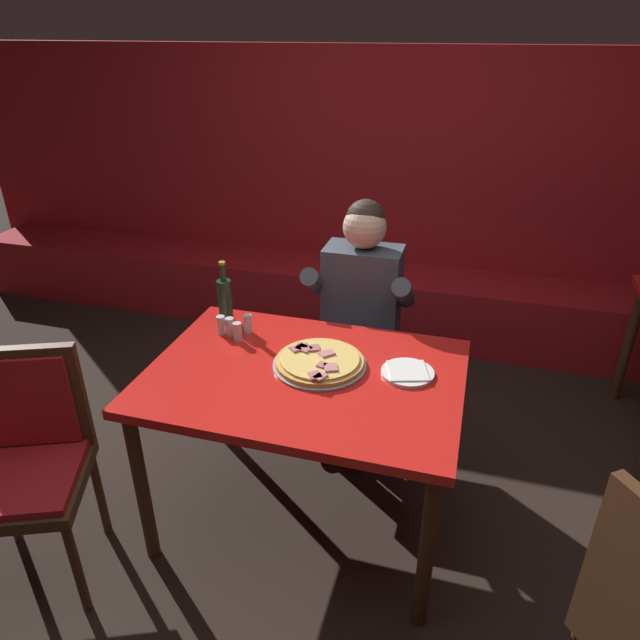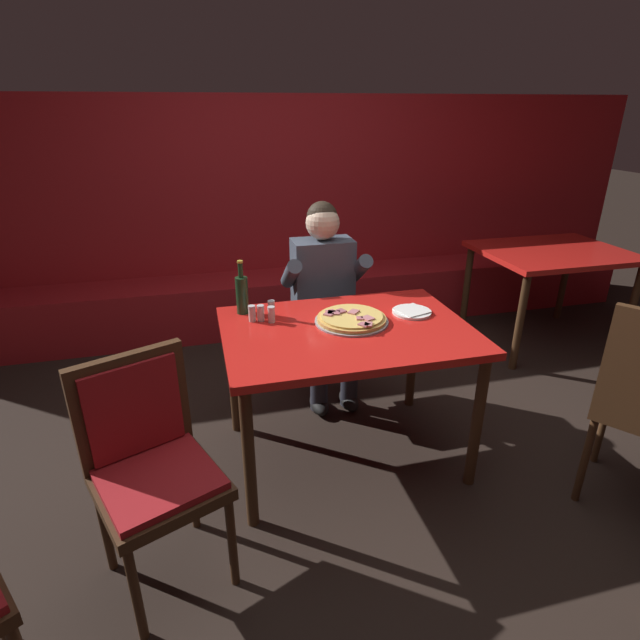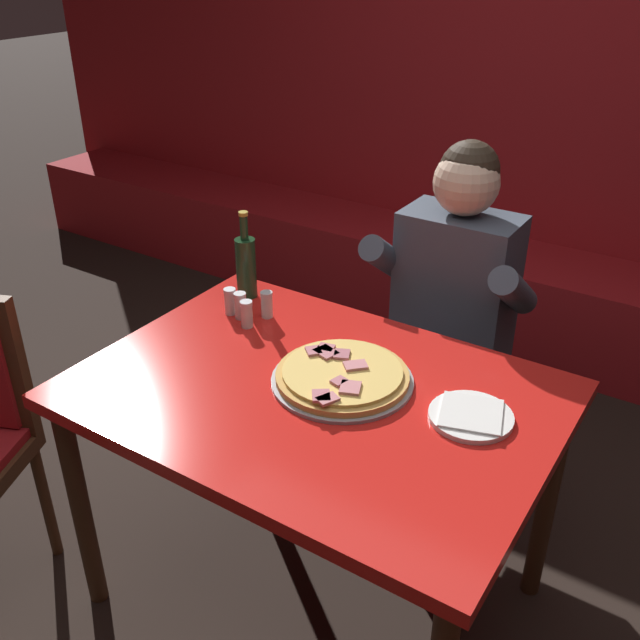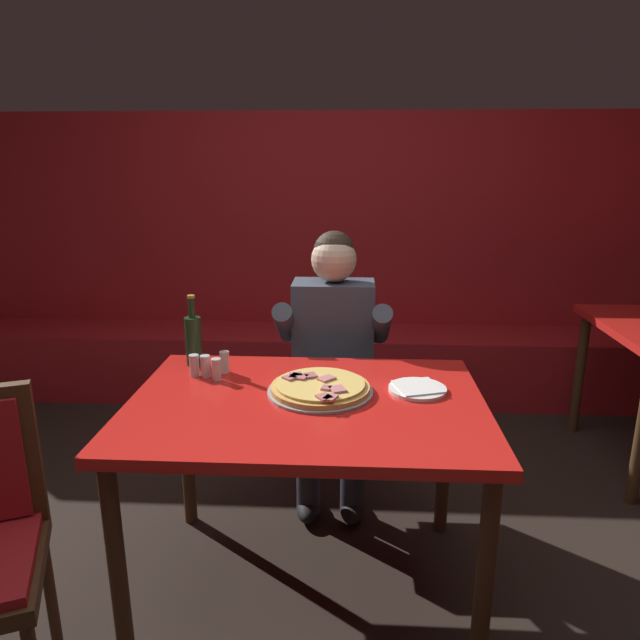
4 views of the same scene
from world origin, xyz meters
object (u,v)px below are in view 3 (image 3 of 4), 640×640
Objects in this scene: main_dining_table at (315,415)px; pizza at (342,376)px; beer_bottle at (246,265)px; shaker_oregano at (267,306)px; shaker_red_pepper_flakes at (247,315)px; diner_seated_blue_shirt at (443,317)px; plate_white_paper at (471,416)px; shaker_parmesan at (230,302)px; shaker_black_pepper at (240,307)px.

pizza is (0.04, 0.07, 0.11)m from main_dining_table.
beer_bottle is 3.40× the size of shaker_oregano.
diner_seated_blue_shirt is (0.43, 0.51, -0.11)m from shaker_red_pepper_flakes.
beer_bottle is (-0.88, 0.23, 0.10)m from plate_white_paper.
shaker_parmesan is (0.03, -0.13, -0.07)m from beer_bottle.
beer_bottle is 0.23× the size of diner_seated_blue_shirt.
shaker_oregano is 1.00× the size of shaker_black_pepper.
pizza is 0.61m from diner_seated_blue_shirt.
plate_white_paper is 0.85m from shaker_parmesan.
beer_bottle is 3.40× the size of shaker_red_pepper_flakes.
plate_white_paper is 0.92m from beer_bottle.
diner_seated_blue_shirt is at bearing 42.01° from shaker_parmesan.
shaker_parmesan is 0.07× the size of diner_seated_blue_shirt.
beer_bottle is at bearing 150.15° from shaker_oregano.
shaker_oregano and shaker_black_pepper have the same top height.
main_dining_table is 14.47× the size of shaker_parmesan.
shaker_black_pepper is (0.08, -0.13, -0.07)m from beer_bottle.
shaker_black_pepper is at bearing 153.99° from main_dining_table.
main_dining_table is 0.13m from pizza.
main_dining_table is 14.47× the size of shaker_oregano.
shaker_parmesan and shaker_black_pepper have the same top height.
main_dining_table is at bearing -165.88° from plate_white_paper.
shaker_parmesan is (-0.45, 0.20, 0.13)m from main_dining_table.
pizza is at bearing -15.66° from shaker_parmesan.
plate_white_paper is at bearing -60.31° from diner_seated_blue_shirt.
plate_white_paper is at bearing -11.43° from shaker_oregano.
main_dining_table is at bearing -24.33° from shaker_parmesan.
shaker_parmesan reaches higher than plate_white_paper.
diner_seated_blue_shirt is (0.55, 0.34, -0.18)m from beer_bottle.
pizza is 4.44× the size of shaker_oregano.
main_dining_table is at bearing -95.88° from diner_seated_blue_shirt.
shaker_red_pepper_flakes is at bearing -99.18° from shaker_oregano.
beer_bottle is 0.22m from shaker_red_pepper_flakes.
beer_bottle reaches higher than shaker_red_pepper_flakes.
pizza is 4.44× the size of shaker_black_pepper.
main_dining_table is 0.68m from diner_seated_blue_shirt.
shaker_black_pepper is at bearing -135.05° from diner_seated_blue_shirt.
beer_bottle reaches higher than plate_white_paper.
shaker_black_pepper is at bearing -7.40° from shaker_parmesan.
plate_white_paper is at bearing -7.00° from shaker_black_pepper.
pizza is 4.44× the size of shaker_parmesan.
diner_seated_blue_shirt is at bearing 87.61° from pizza.
shaker_black_pepper is (-0.80, 0.10, 0.03)m from plate_white_paper.
plate_white_paper is at bearing -5.02° from shaker_red_pepper_flakes.
shaker_red_pepper_flakes reaches higher than plate_white_paper.
shaker_oregano is at bearing 22.47° from shaker_parmesan.
diner_seated_blue_shirt reaches higher than shaker_oregano.
shaker_black_pepper reaches higher than main_dining_table.
diner_seated_blue_shirt is (0.48, 0.47, -0.11)m from shaker_black_pepper.
plate_white_paper is (0.35, 0.03, -0.01)m from pizza.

